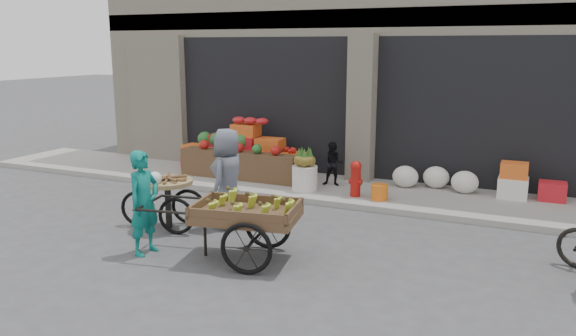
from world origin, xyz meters
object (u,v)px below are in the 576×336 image
at_px(vendor_woman, 144,203).
at_px(tricycle_cart, 167,196).
at_px(orange_bucket, 380,192).
at_px(fire_hydrant, 356,177).
at_px(vendor_grey, 228,178).
at_px(seated_person, 333,164).
at_px(banana_cart, 243,209).
at_px(pineapple_bin, 305,178).

height_order(vendor_woman, tricycle_cart, vendor_woman).
distance_m(orange_bucket, vendor_woman, 4.65).
bearing_deg(fire_hydrant, vendor_grey, -122.73).
xyz_separation_m(fire_hydrant, vendor_grey, (-1.51, -2.35, 0.34)).
height_order(orange_bucket, seated_person, seated_person).
distance_m(orange_bucket, tricycle_cart, 4.03).
height_order(fire_hydrant, banana_cart, banana_cart).
bearing_deg(seated_person, fire_hydrant, -52.88).
relative_size(fire_hydrant, seated_person, 0.76).
height_order(fire_hydrant, vendor_grey, vendor_grey).
height_order(seated_person, tricycle_cart, seated_person).
xyz_separation_m(seated_person, tricycle_cart, (-1.69, -3.49, -0.02)).
relative_size(seated_person, tricycle_cart, 0.64).
height_order(orange_bucket, banana_cart, banana_cart).
distance_m(fire_hydrant, tricycle_cart, 3.71).
distance_m(seated_person, vendor_woman, 4.77).
relative_size(banana_cart, vendor_woman, 1.68).
xyz_separation_m(banana_cart, vendor_grey, (-0.96, 1.22, 0.09)).
relative_size(pineapple_bin, tricycle_cart, 0.36).
distance_m(orange_bucket, seated_person, 1.42).
distance_m(tricycle_cart, vendor_grey, 1.05).
bearing_deg(fire_hydrant, banana_cart, -98.77).
bearing_deg(vendor_woman, vendor_grey, -12.63).
bearing_deg(vendor_grey, orange_bucket, 135.74).
height_order(fire_hydrant, seated_person, seated_person).
bearing_deg(vendor_woman, orange_bucket, -28.38).
bearing_deg(vendor_grey, fire_hydrant, 144.18).
relative_size(orange_bucket, tricycle_cart, 0.22).
bearing_deg(fire_hydrant, vendor_woman, -116.83).
distance_m(pineapple_bin, banana_cart, 3.68).
height_order(pineapple_bin, fire_hydrant, fire_hydrant).
distance_m(pineapple_bin, vendor_woman, 4.11).
bearing_deg(seated_person, vendor_grey, -115.09).
bearing_deg(fire_hydrant, orange_bucket, -5.71).
height_order(pineapple_bin, seated_person, seated_person).
bearing_deg(tricycle_cart, pineapple_bin, 52.53).
height_order(pineapple_bin, orange_bucket, pineapple_bin).
xyz_separation_m(seated_person, vendor_woman, (-1.29, -4.59, 0.19)).
bearing_deg(orange_bucket, vendor_grey, -131.17).
distance_m(pineapple_bin, tricycle_cart, 3.17).
bearing_deg(banana_cart, tricycle_cart, 148.20).
xyz_separation_m(pineapple_bin, vendor_woman, (-0.89, -3.99, 0.41)).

